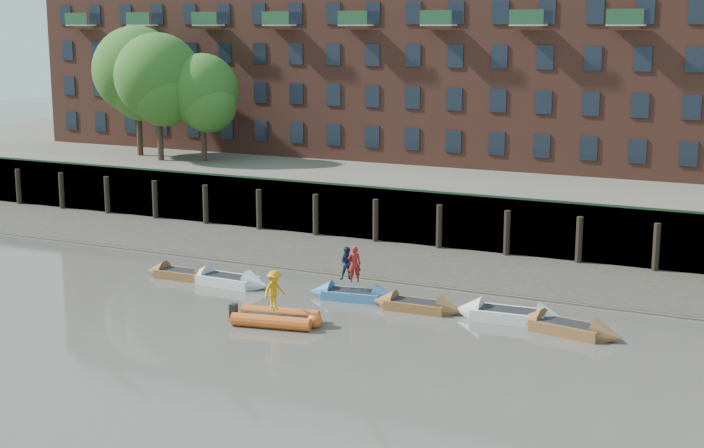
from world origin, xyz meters
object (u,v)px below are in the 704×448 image
Objects in this scene: rowboat_1 at (182,274)px; rowboat_5 at (509,315)px; rowboat_6 at (568,328)px; person_rib_crew at (274,290)px; rowboat_2 at (228,280)px; rowboat_4 at (417,306)px; person_rower_a at (354,264)px; person_rower_b at (348,264)px; rib_tender at (279,318)px; rowboat_3 at (353,295)px.

rowboat_5 is (17.08, 0.27, 0.04)m from rowboat_1.
person_rib_crew reaches higher than rowboat_6.
rowboat_2 is 17.01m from rowboat_6.
person_rib_crew is at bearing -137.84° from rowboat_4.
person_rib_crew is at bearing -155.83° from rowboat_5.
person_rower_a reaches higher than rowboat_6.
person_rower_b is 5.22m from person_rib_crew.
rowboat_1 is 9.66m from person_rower_a.
rowboat_4 is at bearing 140.47° from person_rower_a.
rowboat_5 is 8.09m from person_rower_b.
person_rower_a reaches higher than rowboat_5.
rowboat_4 is 2.71× the size of person_rower_b.
rowboat_1 is at bearing 177.85° from rowboat_4.
rib_tender is at bearing -76.02° from person_rib_crew.
rowboat_5 is 1.05× the size of rowboat_6.
rowboat_2 is 1.21× the size of rib_tender.
person_rower_b reaches higher than rib_tender.
rowboat_2 is 7.11m from person_rib_crew.
rib_tender is at bearing -36.78° from rowboat_2.
rowboat_6 reaches higher than rib_tender.
rowboat_2 is at bearing -28.51° from person_rower_a.
person_rower_b is (-0.37, 0.21, 1.42)m from rowboat_3.
rowboat_5 is 10.24m from person_rib_crew.
rowboat_6 is at bearing 9.12° from rib_tender.
rowboat_4 is at bearing -31.68° from person_rower_b.
rowboat_1 is 19.82m from rowboat_6.
rowboat_1 is 2.46× the size of person_rower_a.
person_rib_crew is at bearing -123.71° from person_rower_b.
rowboat_5 is 7.68m from person_rower_a.
person_rower_a is at bearing 171.04° from rowboat_4.
person_rower_a reaches higher than person_rib_crew.
rowboat_2 is 0.98× the size of rowboat_6.
rowboat_3 is at bearing 66.44° from rib_tender.
rowboat_2 is at bearing -169.88° from rowboat_6.
rowboat_4 is 0.90× the size of rowboat_6.
rowboat_1 is 12.88m from rowboat_4.
rowboat_6 is (2.73, -0.68, -0.02)m from rowboat_5.
rowboat_5 is 2.95× the size of person_rower_a.
rowboat_5 is (14.28, 0.38, 0.01)m from rowboat_2.
person_rower_a reaches higher than person_rower_b.
rowboat_2 is 14.28m from rowboat_5.
rowboat_4 is (12.88, -0.04, 0.01)m from rowboat_1.
rowboat_4 is at bearing -29.78° from person_rib_crew.
person_rower_a is 0.98× the size of person_rib_crew.
rowboat_6 is 2.77× the size of person_rib_crew.
person_rower_a is (-3.33, 0.41, 1.47)m from rowboat_4.
person_rib_crew is (-4.71, -4.57, 1.27)m from rowboat_4.
person_rower_a is at bearing 6.13° from rowboat_2.
rowboat_6 is at bearing -54.08° from person_rib_crew.
rowboat_5 is at bearing 146.72° from person_rower_a.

